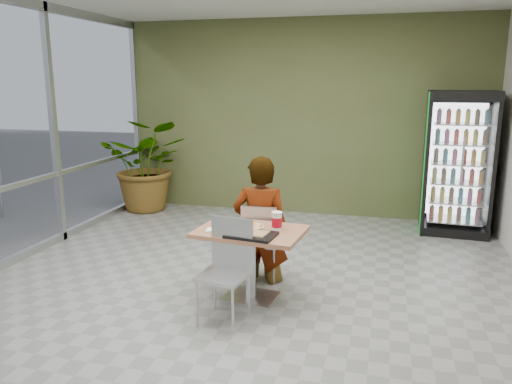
# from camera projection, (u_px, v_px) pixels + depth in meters

# --- Properties ---
(ground) EXTENTS (7.00, 7.00, 0.00)m
(ground) POSITION_uv_depth(u_px,v_px,m) (243.00, 295.00, 5.25)
(ground) COLOR gray
(ground) RESTS_ON ground
(room_envelope) EXTENTS (6.00, 7.00, 3.20)m
(room_envelope) POSITION_uv_depth(u_px,v_px,m) (242.00, 143.00, 4.90)
(room_envelope) COLOR beige
(room_envelope) RESTS_ON ground
(dining_table) EXTENTS (1.12, 0.84, 0.75)m
(dining_table) POSITION_uv_depth(u_px,v_px,m) (251.00, 250.00, 5.03)
(dining_table) COLOR #A76A47
(dining_table) RESTS_ON ground
(chair_far) EXTENTS (0.41, 0.42, 0.88)m
(chair_far) POSITION_uv_depth(u_px,v_px,m) (260.00, 237.00, 5.52)
(chair_far) COLOR #AEB0B3
(chair_far) RESTS_ON ground
(chair_near) EXTENTS (0.48, 0.48, 0.96)m
(chair_near) POSITION_uv_depth(u_px,v_px,m) (228.00, 261.00, 4.64)
(chair_near) COLOR #AEB0B3
(chair_near) RESTS_ON ground
(seated_woman) EXTENTS (0.65, 0.44, 1.71)m
(seated_woman) POSITION_uv_depth(u_px,v_px,m) (261.00, 232.00, 5.55)
(seated_woman) COLOR black
(seated_woman) RESTS_ON ground
(pizza_plate) EXTENTS (0.31, 0.24, 0.03)m
(pizza_plate) POSITION_uv_depth(u_px,v_px,m) (252.00, 225.00, 5.06)
(pizza_plate) COLOR white
(pizza_plate) RESTS_ON dining_table
(soda_cup) EXTENTS (0.11, 0.11, 0.19)m
(soda_cup) POSITION_uv_depth(u_px,v_px,m) (277.00, 221.00, 4.94)
(soda_cup) COLOR white
(soda_cup) RESTS_ON dining_table
(napkin_stack) EXTENTS (0.15, 0.15, 0.02)m
(napkin_stack) POSITION_uv_depth(u_px,v_px,m) (213.00, 230.00, 4.93)
(napkin_stack) COLOR white
(napkin_stack) RESTS_ON dining_table
(cafeteria_tray) EXTENTS (0.49, 0.38, 0.03)m
(cafeteria_tray) POSITION_uv_depth(u_px,v_px,m) (251.00, 235.00, 4.76)
(cafeteria_tray) COLOR black
(cafeteria_tray) RESTS_ON dining_table
(beverage_fridge) EXTENTS (0.98, 0.78, 2.07)m
(beverage_fridge) POSITION_uv_depth(u_px,v_px,m) (458.00, 163.00, 7.22)
(beverage_fridge) COLOR black
(beverage_fridge) RESTS_ON ground
(potted_plant) EXTENTS (1.65, 1.50, 1.58)m
(potted_plant) POSITION_uv_depth(u_px,v_px,m) (148.00, 165.00, 8.57)
(potted_plant) COLOR #326227
(potted_plant) RESTS_ON ground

